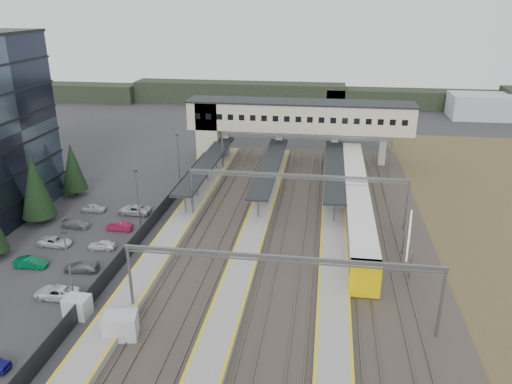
% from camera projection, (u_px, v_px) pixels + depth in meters
% --- Properties ---
extents(ground, '(220.00, 220.00, 0.00)m').
position_uv_depth(ground, '(178.00, 271.00, 55.04)').
color(ground, '#2B2B2D').
rests_on(ground, ground).
extents(car_park, '(10.62, 44.60, 1.29)m').
position_uv_depth(car_park, '(31.00, 290.00, 50.37)').
color(car_park, '#B6B8BC').
rests_on(car_park, ground).
extents(lampposts, '(0.50, 53.25, 8.07)m').
position_uv_depth(lampposts, '(110.00, 227.00, 55.70)').
color(lampposts, slate).
rests_on(lampposts, ground).
extents(fence, '(0.08, 90.00, 2.00)m').
position_uv_depth(fence, '(137.00, 239.00, 60.16)').
color(fence, '#26282B').
rests_on(fence, ground).
extents(relay_cabin_near, '(3.29, 2.71, 2.41)m').
position_uv_depth(relay_cabin_near, '(121.00, 327.00, 43.72)').
color(relay_cabin_near, '#A8ABAD').
rests_on(relay_cabin_near, ground).
extents(relay_cabin_far, '(2.30, 1.95, 2.03)m').
position_uv_depth(relay_cabin_far, '(78.00, 307.00, 46.92)').
color(relay_cabin_far, '#A8ABAD').
rests_on(relay_cabin_far, ground).
extents(rail_corridor, '(34.00, 90.00, 0.92)m').
position_uv_depth(rail_corridor, '(267.00, 253.00, 58.30)').
color(rail_corridor, '#332D28').
rests_on(rail_corridor, ground).
extents(canopies, '(23.10, 30.00, 3.28)m').
position_uv_depth(canopies, '(270.00, 165.00, 77.61)').
color(canopies, black).
rests_on(canopies, ground).
extents(footbridge, '(40.40, 6.40, 11.20)m').
position_uv_depth(footbridge, '(284.00, 119.00, 89.91)').
color(footbridge, '#B9AF91').
rests_on(footbridge, ground).
extents(gantries, '(28.40, 62.28, 7.17)m').
position_uv_depth(gantries, '(290.00, 217.00, 54.04)').
color(gantries, slate).
rests_on(gantries, ground).
extents(train, '(3.12, 43.40, 3.93)m').
position_uv_depth(train, '(356.00, 200.00, 68.76)').
color(train, silver).
rests_on(train, ground).
extents(billboard, '(1.27, 6.42, 5.61)m').
position_uv_depth(billboard, '(409.00, 236.00, 54.61)').
color(billboard, slate).
rests_on(billboard, ground).
extents(treeline_far, '(170.00, 19.00, 7.00)m').
position_uv_depth(treeline_far, '(359.00, 98.00, 135.96)').
color(treeline_far, black).
rests_on(treeline_far, ground).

